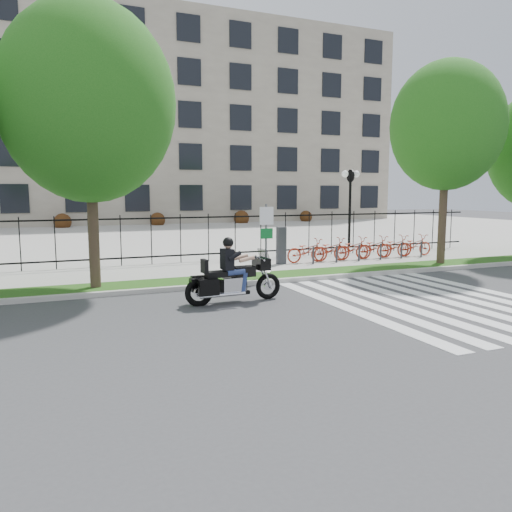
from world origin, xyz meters
name	(u,v)px	position (x,y,z in m)	size (l,w,h in m)	color
ground	(273,317)	(0.00, 0.00, 0.00)	(120.00, 120.00, 0.00)	#3C3C3E
curb	(220,285)	(0.00, 4.10, 0.07)	(60.00, 0.20, 0.15)	#B0ADA6
grass_verge	(212,281)	(0.00, 4.95, 0.07)	(60.00, 1.50, 0.15)	#1E4E13
sidewalk	(192,270)	(0.00, 7.45, 0.07)	(60.00, 3.50, 0.15)	#A7A59C
plaza	(126,235)	(0.00, 25.00, 0.05)	(80.00, 34.00, 0.10)	#A7A59C
crosswalk_stripes	(428,300)	(4.83, 0.00, 0.01)	(5.70, 8.00, 0.01)	silver
iron_fence	(181,238)	(0.00, 9.20, 1.15)	(30.00, 0.06, 2.00)	black
office_building	(95,125)	(0.00, 44.92, 9.97)	(60.00, 21.90, 20.15)	gray
lamp_post_right	(350,189)	(10.00, 12.00, 3.21)	(1.06, 0.70, 4.25)	black
street_tree_1	(88,103)	(-3.74, 4.95, 5.65)	(5.11, 5.11, 8.45)	#3D2A21
street_tree_2	(447,126)	(9.83, 4.95, 5.65)	(4.46, 4.46, 8.08)	#3D2A21
bike_share_station	(362,248)	(7.52, 7.20, 0.64)	(7.81, 0.87, 1.50)	#2D2D33
sign_pole_regulatory	(266,231)	(1.83, 4.58, 1.74)	(0.50, 0.09, 2.50)	#59595B
motorcycle_rider	(234,276)	(-0.33, 1.91, 0.73)	(2.86, 0.85, 2.20)	black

